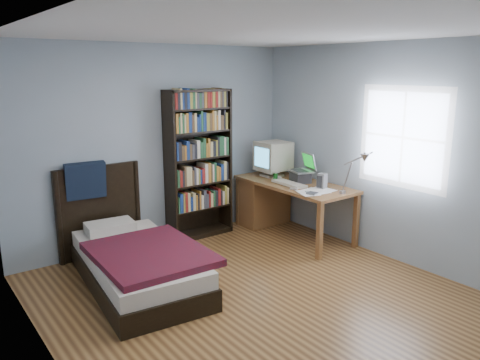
{
  "coord_description": "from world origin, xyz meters",
  "views": [
    {
      "loc": [
        -2.67,
        -3.19,
        2.19
      ],
      "look_at": [
        0.3,
        0.76,
        1.02
      ],
      "focal_mm": 35.0,
      "sensor_mm": 36.0,
      "label": 1
    }
  ],
  "objects_px": {
    "desk_lamp": "(361,162)",
    "bed": "(134,258)",
    "laptop": "(301,174)",
    "bookshelf": "(199,164)",
    "soda_can": "(275,177)",
    "speaker": "(322,181)",
    "keyboard": "(289,184)",
    "crt_monitor": "(273,157)",
    "desk": "(271,198)"
  },
  "relations": [
    {
      "from": "laptop",
      "to": "desk_lamp",
      "type": "bearing_deg",
      "value": -97.1
    },
    {
      "from": "keyboard",
      "to": "speaker",
      "type": "bearing_deg",
      "value": -61.04
    },
    {
      "from": "keyboard",
      "to": "bed",
      "type": "xyz_separation_m",
      "value": [
        -2.18,
        0.01,
        -0.49
      ]
    },
    {
      "from": "bed",
      "to": "bookshelf",
      "type": "bearing_deg",
      "value": 31.18
    },
    {
      "from": "crt_monitor",
      "to": "speaker",
      "type": "height_order",
      "value": "crt_monitor"
    },
    {
      "from": "keyboard",
      "to": "speaker",
      "type": "height_order",
      "value": "speaker"
    },
    {
      "from": "desk_lamp",
      "to": "soda_can",
      "type": "xyz_separation_m",
      "value": [
        -0.1,
        1.32,
        -0.4
      ]
    },
    {
      "from": "desk_lamp",
      "to": "bed",
      "type": "relative_size",
      "value": 0.27
    },
    {
      "from": "keyboard",
      "to": "bookshelf",
      "type": "xyz_separation_m",
      "value": [
        -0.87,
        0.81,
        0.23
      ]
    },
    {
      "from": "desk",
      "to": "bookshelf",
      "type": "bearing_deg",
      "value": 163.66
    },
    {
      "from": "laptop",
      "to": "bookshelf",
      "type": "bearing_deg",
      "value": 144.38
    },
    {
      "from": "desk",
      "to": "keyboard",
      "type": "bearing_deg",
      "value": -104.53
    },
    {
      "from": "crt_monitor",
      "to": "laptop",
      "type": "xyz_separation_m",
      "value": [
        0.06,
        -0.51,
        -0.17
      ]
    },
    {
      "from": "soda_can",
      "to": "bookshelf",
      "type": "xyz_separation_m",
      "value": [
        -0.87,
        0.54,
        0.19
      ]
    },
    {
      "from": "speaker",
      "to": "bookshelf",
      "type": "relative_size",
      "value": 0.1
    },
    {
      "from": "desk",
      "to": "keyboard",
      "type": "height_order",
      "value": "keyboard"
    },
    {
      "from": "keyboard",
      "to": "bookshelf",
      "type": "relative_size",
      "value": 0.25
    },
    {
      "from": "crt_monitor",
      "to": "bookshelf",
      "type": "relative_size",
      "value": 0.25
    },
    {
      "from": "desk",
      "to": "laptop",
      "type": "relative_size",
      "value": 4.38
    },
    {
      "from": "laptop",
      "to": "speaker",
      "type": "height_order",
      "value": "laptop"
    },
    {
      "from": "speaker",
      "to": "bed",
      "type": "relative_size",
      "value": 0.09
    },
    {
      "from": "laptop",
      "to": "bed",
      "type": "relative_size",
      "value": 0.18
    },
    {
      "from": "speaker",
      "to": "soda_can",
      "type": "xyz_separation_m",
      "value": [
        -0.2,
        0.66,
        -0.04
      ]
    },
    {
      "from": "desk",
      "to": "speaker",
      "type": "bearing_deg",
      "value": -85.73
    },
    {
      "from": "speaker",
      "to": "keyboard",
      "type": "bearing_deg",
      "value": 104.73
    },
    {
      "from": "desk",
      "to": "speaker",
      "type": "relative_size",
      "value": 8.75
    },
    {
      "from": "bed",
      "to": "speaker",
      "type": "bearing_deg",
      "value": -9.49
    },
    {
      "from": "crt_monitor",
      "to": "bookshelf",
      "type": "distance_m",
      "value": 1.08
    },
    {
      "from": "bookshelf",
      "to": "laptop",
      "type": "bearing_deg",
      "value": -35.62
    },
    {
      "from": "keyboard",
      "to": "speaker",
      "type": "distance_m",
      "value": 0.44
    },
    {
      "from": "soda_can",
      "to": "bed",
      "type": "distance_m",
      "value": 2.26
    },
    {
      "from": "crt_monitor",
      "to": "keyboard",
      "type": "bearing_deg",
      "value": -108.02
    },
    {
      "from": "desk",
      "to": "desk_lamp",
      "type": "bearing_deg",
      "value": -91.14
    },
    {
      "from": "desk",
      "to": "speaker",
      "type": "height_order",
      "value": "speaker"
    },
    {
      "from": "crt_monitor",
      "to": "keyboard",
      "type": "distance_m",
      "value": 0.61
    },
    {
      "from": "keyboard",
      "to": "desk",
      "type": "bearing_deg",
      "value": 76.87
    },
    {
      "from": "laptop",
      "to": "soda_can",
      "type": "bearing_deg",
      "value": 132.84
    },
    {
      "from": "soda_can",
      "to": "bookshelf",
      "type": "relative_size",
      "value": 0.06
    },
    {
      "from": "desk_lamp",
      "to": "bookshelf",
      "type": "relative_size",
      "value": 0.29
    },
    {
      "from": "speaker",
      "to": "bed",
      "type": "height_order",
      "value": "bed"
    },
    {
      "from": "bed",
      "to": "desk",
      "type": "bearing_deg",
      "value": 12.29
    },
    {
      "from": "laptop",
      "to": "keyboard",
      "type": "distance_m",
      "value": 0.25
    },
    {
      "from": "speaker",
      "to": "crt_monitor",
      "type": "bearing_deg",
      "value": 79.05
    },
    {
      "from": "crt_monitor",
      "to": "bookshelf",
      "type": "xyz_separation_m",
      "value": [
        -1.04,
        0.28,
        -0.03
      ]
    },
    {
      "from": "crt_monitor",
      "to": "speaker",
      "type": "bearing_deg",
      "value": -88.11
    },
    {
      "from": "bookshelf",
      "to": "soda_can",
      "type": "bearing_deg",
      "value": -31.75
    },
    {
      "from": "laptop",
      "to": "bookshelf",
      "type": "distance_m",
      "value": 1.36
    },
    {
      "from": "bed",
      "to": "desk_lamp",
      "type": "bearing_deg",
      "value": -24.92
    },
    {
      "from": "desk",
      "to": "crt_monitor",
      "type": "bearing_deg",
      "value": 14.96
    },
    {
      "from": "crt_monitor",
      "to": "laptop",
      "type": "height_order",
      "value": "crt_monitor"
    }
  ]
}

